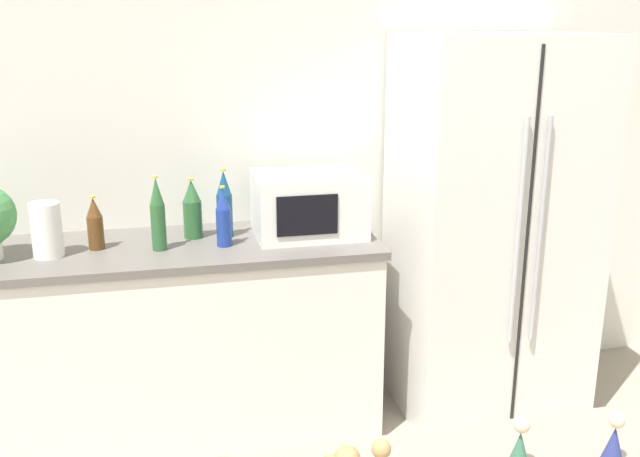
% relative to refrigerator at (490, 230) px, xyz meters
% --- Properties ---
extents(wall_back, '(8.00, 0.06, 2.55)m').
position_rel_refrigerator_xyz_m(wall_back, '(-0.94, 0.39, 0.38)').
color(wall_back, silver).
rests_on(wall_back, ground_plane).
extents(back_counter, '(1.79, 0.63, 0.90)m').
position_rel_refrigerator_xyz_m(back_counter, '(-1.46, 0.06, -0.44)').
color(back_counter, silver).
rests_on(back_counter, ground_plane).
extents(refrigerator, '(0.84, 0.71, 1.78)m').
position_rel_refrigerator_xyz_m(refrigerator, '(0.00, 0.00, 0.00)').
color(refrigerator, silver).
rests_on(refrigerator, ground_plane).
extents(paper_towel_roll, '(0.12, 0.12, 0.23)m').
position_rel_refrigerator_xyz_m(paper_towel_roll, '(-1.96, 0.01, 0.12)').
color(paper_towel_roll, white).
rests_on(paper_towel_roll, back_counter).
extents(microwave, '(0.48, 0.37, 0.28)m').
position_rel_refrigerator_xyz_m(microwave, '(-0.85, 0.08, 0.15)').
color(microwave, white).
rests_on(microwave, back_counter).
extents(back_bottle_0, '(0.08, 0.08, 0.27)m').
position_rel_refrigerator_xyz_m(back_bottle_0, '(-1.36, 0.15, 0.14)').
color(back_bottle_0, '#2D6033').
rests_on(back_bottle_0, back_counter).
extents(back_bottle_1, '(0.07, 0.07, 0.31)m').
position_rel_refrigerator_xyz_m(back_bottle_1, '(-1.22, 0.13, 0.16)').
color(back_bottle_1, navy).
rests_on(back_bottle_1, back_counter).
extents(back_bottle_2, '(0.06, 0.06, 0.32)m').
position_rel_refrigerator_xyz_m(back_bottle_2, '(-1.51, -0.00, 0.16)').
color(back_bottle_2, '#2D6033').
rests_on(back_bottle_2, back_counter).
extents(back_bottle_3, '(0.07, 0.07, 0.23)m').
position_rel_refrigerator_xyz_m(back_bottle_3, '(-1.77, 0.07, 0.12)').
color(back_bottle_3, brown).
rests_on(back_bottle_3, back_counter).
extents(back_bottle_4, '(0.06, 0.06, 0.26)m').
position_rel_refrigerator_xyz_m(back_bottle_4, '(-1.24, -0.01, 0.14)').
color(back_bottle_4, navy).
rests_on(back_bottle_4, back_counter).
extents(wise_man_figurine_crimson, '(0.05, 0.05, 0.11)m').
position_rel_refrigerator_xyz_m(wise_man_figurine_crimson, '(-0.66, -1.89, 0.16)').
color(wise_man_figurine_crimson, navy).
rests_on(wise_man_figurine_crimson, bar_counter).
extents(wise_man_figurine_purple, '(0.05, 0.05, 0.12)m').
position_rel_refrigerator_xyz_m(wise_man_figurine_purple, '(-0.85, -1.87, 0.16)').
color(wise_man_figurine_purple, '#33664C').
rests_on(wise_man_figurine_purple, bar_counter).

